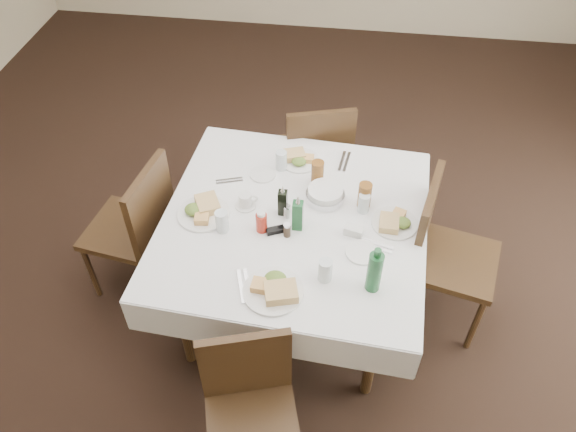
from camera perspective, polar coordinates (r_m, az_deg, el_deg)
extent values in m
plane|color=black|center=(3.76, -2.61, -5.77)|extent=(7.00, 7.00, 0.00)
cylinder|color=black|center=(3.14, -10.58, -10.61)|extent=(0.06, 0.06, 0.72)
cylinder|color=black|center=(3.76, -5.58, 2.04)|extent=(0.06, 0.06, 0.72)
cylinder|color=black|center=(3.01, 8.54, -13.85)|extent=(0.06, 0.06, 0.72)
cylinder|color=black|center=(3.66, 10.02, -0.15)|extent=(0.06, 0.06, 0.72)
cube|color=black|center=(3.05, 0.64, -0.57)|extent=(1.35, 1.35, 0.03)
cube|color=white|center=(3.04, 0.65, -0.30)|extent=(1.49, 1.49, 0.01)
cube|color=white|center=(3.62, 2.75, 6.28)|extent=(1.40, 0.10, 0.22)
cube|color=white|center=(2.70, -2.27, -12.48)|extent=(1.40, 0.10, 0.22)
cube|color=white|center=(3.11, 13.48, -3.53)|extent=(0.10, 1.40, 0.22)
cube|color=white|center=(3.28, -11.51, 0.10)|extent=(0.10, 1.40, 0.22)
cube|color=black|center=(3.94, 2.64, 6.39)|extent=(0.55, 0.55, 0.04)
cube|color=black|center=(3.64, 3.34, 7.37)|extent=(0.43, 0.16, 0.48)
cylinder|color=black|center=(4.26, 4.60, 5.85)|extent=(0.04, 0.04, 0.45)
cylinder|color=black|center=(3.99, 5.72, 2.40)|extent=(0.04, 0.04, 0.45)
cylinder|color=black|center=(4.21, -0.50, 5.37)|extent=(0.04, 0.04, 0.45)
cylinder|color=black|center=(3.93, 0.30, 1.84)|extent=(0.04, 0.04, 0.45)
cube|color=black|center=(2.74, -3.59, -20.63)|extent=(0.52, 0.52, 0.04)
cube|color=black|center=(2.63, -4.31, -14.86)|extent=(0.41, 0.16, 0.45)
cylinder|color=black|center=(3.01, -7.42, -19.57)|extent=(0.03, 0.03, 0.43)
cylinder|color=black|center=(3.02, -0.24, -18.73)|extent=(0.03, 0.03, 0.43)
cube|color=black|center=(3.34, 16.59, -4.44)|extent=(0.56, 0.56, 0.04)
cube|color=black|center=(3.16, 13.82, -0.48)|extent=(0.15, 0.46, 0.51)
cylinder|color=black|center=(3.41, 18.52, -10.30)|extent=(0.04, 0.04, 0.47)
cylinder|color=black|center=(3.39, 11.91, -8.59)|extent=(0.04, 0.04, 0.47)
cylinder|color=black|center=(3.66, 19.37, -5.38)|extent=(0.04, 0.04, 0.47)
cylinder|color=black|center=(3.65, 13.29, -3.79)|extent=(0.04, 0.04, 0.47)
cube|color=black|center=(3.52, -16.03, -1.34)|extent=(0.52, 0.52, 0.04)
cube|color=black|center=(3.26, -13.75, 0.87)|extent=(0.11, 0.45, 0.49)
cylinder|color=black|center=(3.88, -16.52, -1.06)|extent=(0.04, 0.04, 0.46)
cylinder|color=black|center=(3.71, -11.31, -2.35)|extent=(0.04, 0.04, 0.46)
cylinder|color=black|center=(3.68, -19.39, -5.28)|extent=(0.04, 0.04, 0.46)
cylinder|color=black|center=(3.50, -13.98, -6.87)|extent=(0.04, 0.04, 0.46)
cylinder|color=white|center=(3.38, 1.20, 5.66)|extent=(0.24, 0.24, 0.01)
cube|color=tan|center=(3.38, 0.66, 6.24)|extent=(0.15, 0.13, 0.04)
cube|color=#EF9E4F|center=(3.36, 1.95, 5.86)|extent=(0.08, 0.06, 0.03)
ellipsoid|color=#416424|center=(3.34, 1.12, 5.57)|extent=(0.09, 0.08, 0.04)
cylinder|color=white|center=(2.70, -1.52, -7.62)|extent=(0.29, 0.29, 0.02)
cube|color=tan|center=(2.66, -0.72, -7.73)|extent=(0.18, 0.16, 0.05)
cube|color=#EF9E4F|center=(2.69, -2.67, -7.08)|extent=(0.10, 0.08, 0.04)
ellipsoid|color=#416424|center=(2.71, -1.29, -6.40)|extent=(0.11, 0.10, 0.05)
cylinder|color=white|center=(3.05, 10.75, -0.73)|extent=(0.25, 0.25, 0.01)
cube|color=tan|center=(3.01, 10.24, -0.69)|extent=(0.11, 0.13, 0.04)
cube|color=#EF9E4F|center=(3.07, 11.13, 0.10)|extent=(0.09, 0.10, 0.03)
ellipsoid|color=#416424|center=(3.02, 11.54, -0.65)|extent=(0.09, 0.08, 0.04)
cylinder|color=white|center=(3.08, -8.58, 0.26)|extent=(0.28, 0.28, 0.01)
cube|color=tan|center=(3.09, -8.17, 1.22)|extent=(0.17, 0.18, 0.05)
cube|color=#EF9E4F|center=(3.03, -8.74, -0.10)|extent=(0.09, 0.10, 0.04)
ellipsoid|color=#416424|center=(3.07, -9.51, 0.67)|extent=(0.11, 0.09, 0.05)
cylinder|color=white|center=(3.29, -2.57, 4.25)|extent=(0.15, 0.15, 0.01)
cylinder|color=white|center=(2.88, 7.51, -3.68)|extent=(0.17, 0.17, 0.01)
cylinder|color=silver|center=(3.30, -0.68, 5.67)|extent=(0.07, 0.07, 0.12)
cylinder|color=silver|center=(2.72, 3.80, -5.52)|extent=(0.07, 0.07, 0.13)
cylinder|color=silver|center=(3.06, 7.71, 1.29)|extent=(0.06, 0.06, 0.12)
cylinder|color=silver|center=(2.95, -6.73, -0.55)|extent=(0.07, 0.07, 0.13)
cylinder|color=brown|center=(3.20, 3.02, 4.43)|extent=(0.07, 0.07, 0.15)
cylinder|color=brown|center=(3.08, 7.79, 2.10)|extent=(0.07, 0.07, 0.15)
cylinder|color=silver|center=(3.13, 3.79, 2.03)|extent=(0.22, 0.22, 0.04)
cylinder|color=white|center=(3.11, 3.82, 2.43)|extent=(0.20, 0.20, 0.04)
cube|color=black|center=(3.01, -0.54, 1.37)|extent=(0.05, 0.05, 0.16)
cone|color=silver|center=(2.94, -0.55, 2.77)|extent=(0.03, 0.03, 0.04)
cube|color=#1C5B2D|center=(2.92, 1.00, 0.06)|extent=(0.05, 0.05, 0.18)
cone|color=silver|center=(2.84, 1.02, 1.67)|extent=(0.03, 0.03, 0.05)
cylinder|color=#B4291A|center=(2.93, -2.70, -0.67)|extent=(0.06, 0.06, 0.11)
cylinder|color=white|center=(2.89, -2.75, 0.23)|extent=(0.04, 0.04, 0.02)
cylinder|color=white|center=(3.01, -0.08, 0.38)|extent=(0.04, 0.04, 0.07)
cylinder|color=silver|center=(2.99, -0.08, 0.93)|extent=(0.04, 0.04, 0.01)
cylinder|color=#382A1D|center=(2.92, -0.10, -1.51)|extent=(0.04, 0.04, 0.07)
cylinder|color=silver|center=(2.89, -0.11, -0.94)|extent=(0.04, 0.04, 0.01)
cylinder|color=white|center=(3.10, -4.33, 1.09)|extent=(0.12, 0.12, 0.01)
cylinder|color=white|center=(3.08, -4.37, 1.65)|extent=(0.07, 0.07, 0.08)
cylinder|color=black|center=(3.06, -4.40, 2.01)|extent=(0.06, 0.06, 0.01)
torus|color=white|center=(3.08, -3.55, 1.73)|extent=(0.05, 0.02, 0.05)
cube|color=black|center=(2.95, -1.08, -1.41)|extent=(0.13, 0.09, 0.03)
cylinder|color=#1C5B2D|center=(2.67, 8.77, -5.65)|extent=(0.07, 0.07, 0.23)
cylinder|color=#1C5B2D|center=(2.56, 9.10, -3.72)|extent=(0.03, 0.03, 0.04)
cube|color=white|center=(2.95, 6.71, -1.50)|extent=(0.11, 0.08, 0.05)
cube|color=pink|center=(2.95, 6.72, -1.39)|extent=(0.08, 0.05, 0.02)
cube|color=silver|center=(3.40, 5.49, 5.57)|extent=(0.04, 0.19, 0.01)
cube|color=silver|center=(3.39, 5.98, 5.48)|extent=(0.04, 0.19, 0.01)
cube|color=silver|center=(2.73, -4.13, -7.04)|extent=(0.08, 0.20, 0.01)
cube|color=silver|center=(2.73, -4.80, -7.13)|extent=(0.08, 0.20, 0.01)
cube|color=silver|center=(2.92, 8.68, -3.14)|extent=(0.19, 0.07, 0.01)
cube|color=silver|center=(2.94, 8.86, -2.73)|extent=(0.19, 0.07, 0.01)
cube|color=silver|center=(3.27, -6.00, 3.71)|extent=(0.15, 0.06, 0.01)
cube|color=silver|center=(3.26, -5.95, 3.44)|extent=(0.15, 0.06, 0.01)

